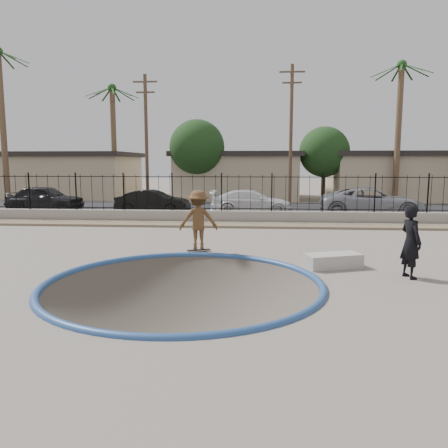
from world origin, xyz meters
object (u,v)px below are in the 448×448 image
videographer (411,242)px  car_d (372,202)px  car_b (153,202)px  car_c (251,202)px  concrete_ledge (333,261)px  car_a (45,198)px  skater (198,223)px  skateboard (199,250)px

videographer → car_d: 13.54m
car_b → car_c: (5.70, 0.55, -0.00)m
concrete_ledge → car_d: car_d is taller
car_a → car_c: size_ratio=0.97×
car_b → car_d: 12.43m
car_b → skater: bearing=-155.6°
videographer → car_a: videographer is taller
concrete_ledge → car_a: 20.32m
concrete_ledge → car_b: car_b is taller
videographer → car_b: videographer is taller
car_a → car_c: 12.73m
skateboard → car_a: (-11.11, 11.45, 0.77)m
car_a → car_c: (12.72, -0.49, -0.10)m
skater → car_d: size_ratio=0.35×
car_a → concrete_ledge: bearing=-127.8°
videographer → concrete_ledge: size_ratio=1.20×
car_a → car_b: size_ratio=1.10×
car_a → car_b: car_a is taller
car_a → skateboard: bearing=-132.4°
videographer → car_c: 14.55m
car_b → concrete_ledge: bearing=-143.3°
car_d → car_c: bearing=89.5°
skateboard → car_c: (1.61, 10.95, 0.67)m
skateboard → car_a: bearing=112.3°
skateboard → car_a: size_ratio=0.17×
car_b → videographer: bearing=-140.1°
videographer → car_a: size_ratio=0.41×
car_d → videographer: bearing=174.1°
skateboard → car_a: 15.97m
concrete_ledge → car_c: car_c is taller
concrete_ledge → car_b: bearing=123.8°
videographer → car_d: (2.36, 13.33, -0.13)m
skater → concrete_ledge: 4.66m
videographer → car_a: (-17.08, 14.38, -0.13)m
car_c → skateboard: bearing=170.3°
concrete_ledge → car_a: bearing=138.8°
skater → videographer: skater is taller
skateboard → videographer: bearing=-48.0°
car_d → concrete_ledge: bearing=165.5°
skater → concrete_ledge: bearing=147.5°
videographer → car_c: videographer is taller
skateboard → car_b: car_b is taller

